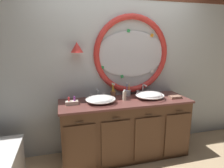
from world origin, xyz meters
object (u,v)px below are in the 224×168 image
at_px(sink_basin_left, 101,99).
at_px(toiletry_basket, 72,103).
at_px(toothbrush_holder_right, 128,93).
at_px(soap_dispenser, 124,95).
at_px(toothbrush_holder_left, 113,93).
at_px(sink_basin_right, 150,95).
at_px(folded_hand_towel, 175,97).

distance_m(sink_basin_left, toiletry_basket, 0.39).
bearing_deg(toothbrush_holder_right, soap_dispenser, -122.44).
bearing_deg(toothbrush_holder_right, toothbrush_holder_left, -178.45).
bearing_deg(toothbrush_holder_right, sink_basin_left, -154.20).
bearing_deg(toiletry_basket, soap_dispenser, 0.98).
xyz_separation_m(sink_basin_right, toothbrush_holder_left, (-0.49, 0.22, 0.00)).
distance_m(sink_basin_left, toothbrush_holder_right, 0.53).
distance_m(sink_basin_left, toothbrush_holder_left, 0.33).
xyz_separation_m(toothbrush_holder_left, toiletry_basket, (-0.63, -0.20, -0.02)).
xyz_separation_m(sink_basin_left, folded_hand_towel, (1.11, -0.07, -0.04)).
height_order(toothbrush_holder_right, soap_dispenser, toothbrush_holder_right).
xyz_separation_m(sink_basin_right, toiletry_basket, (-1.12, 0.02, -0.02)).
relative_size(sink_basin_right, toiletry_basket, 2.54).
bearing_deg(soap_dispenser, toiletry_basket, -179.02).
bearing_deg(sink_basin_left, toothbrush_holder_right, 25.80).
xyz_separation_m(toothbrush_holder_left, soap_dispenser, (0.12, -0.19, 0.01)).
bearing_deg(toothbrush_holder_left, sink_basin_left, -136.86).
xyz_separation_m(toothbrush_holder_left, folded_hand_towel, (0.87, -0.30, -0.04)).
xyz_separation_m(toothbrush_holder_right, toiletry_basket, (-0.86, -0.21, -0.02)).
bearing_deg(folded_hand_towel, soap_dispenser, 171.78).
xyz_separation_m(toothbrush_holder_right, soap_dispenser, (-0.12, -0.19, 0.02)).
distance_m(sink_basin_right, toothbrush_holder_left, 0.54).
relative_size(sink_basin_right, toothbrush_holder_right, 1.97).
height_order(toothbrush_holder_left, toiletry_basket, toothbrush_holder_left).
relative_size(toothbrush_holder_right, soap_dispenser, 1.34).
relative_size(sink_basin_left, folded_hand_towel, 2.23).
bearing_deg(toiletry_basket, toothbrush_holder_right, 13.45).
xyz_separation_m(soap_dispenser, toiletry_basket, (-0.74, -0.01, -0.04)).
bearing_deg(sink_basin_left, sink_basin_right, -0.00).
distance_m(sink_basin_right, toothbrush_holder_right, 0.34).
relative_size(sink_basin_left, soap_dispenser, 2.60).
height_order(sink_basin_left, soap_dispenser, soap_dispenser).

